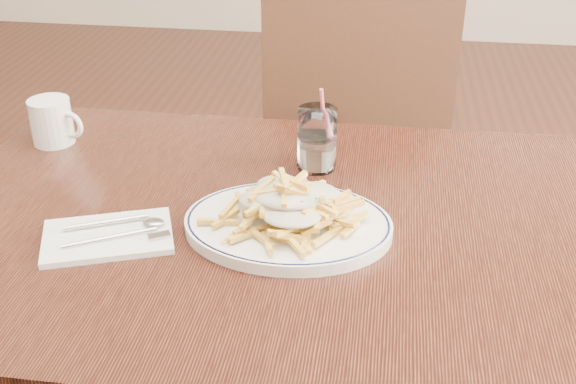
% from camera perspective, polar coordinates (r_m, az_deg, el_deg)
% --- Properties ---
extents(table, '(1.20, 0.80, 0.75)m').
position_cam_1_polar(table, '(1.20, 0.39, -5.45)').
color(table, black).
rests_on(table, ground).
extents(chair_far, '(0.52, 0.52, 0.97)m').
position_cam_1_polar(chair_far, '(1.89, 4.95, 3.81)').
color(chair_far, black).
rests_on(chair_far, ground).
extents(fries_plate, '(0.35, 0.31, 0.02)m').
position_cam_1_polar(fries_plate, '(1.12, 0.00, -2.61)').
color(fries_plate, white).
rests_on(fries_plate, table).
extents(loaded_fries, '(0.23, 0.19, 0.06)m').
position_cam_1_polar(loaded_fries, '(1.10, 0.00, -0.66)').
color(loaded_fries, gold).
rests_on(loaded_fries, fries_plate).
extents(napkin, '(0.23, 0.19, 0.01)m').
position_cam_1_polar(napkin, '(1.14, -14.05, -3.45)').
color(napkin, white).
rests_on(napkin, table).
extents(cutlery, '(0.17, 0.14, 0.01)m').
position_cam_1_polar(cutlery, '(1.14, -14.01, -2.98)').
color(cutlery, silver).
rests_on(cutlery, napkin).
extents(water_glass, '(0.07, 0.07, 0.16)m').
position_cam_1_polar(water_glass, '(1.30, 2.30, 3.93)').
color(water_glass, white).
rests_on(water_glass, table).
extents(coffee_mug, '(0.11, 0.08, 0.09)m').
position_cam_1_polar(coffee_mug, '(1.47, -18.11, 5.31)').
color(coffee_mug, white).
rests_on(coffee_mug, table).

